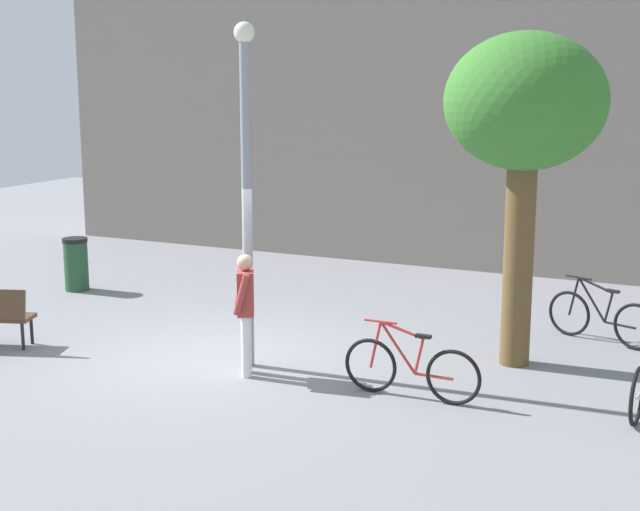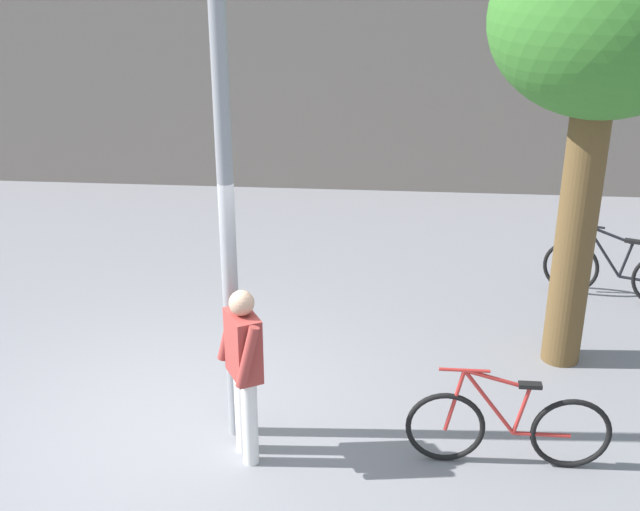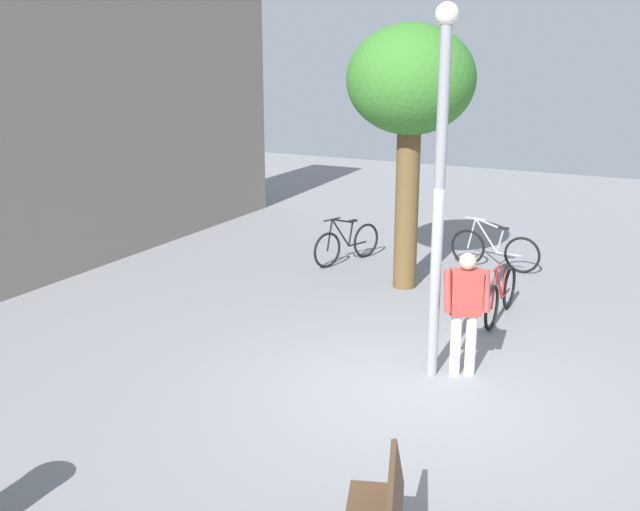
# 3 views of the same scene
# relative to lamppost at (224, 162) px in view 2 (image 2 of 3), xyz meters

# --- Properties ---
(ground_plane) EXTENTS (36.00, 36.00, 0.00)m
(ground_plane) POSITION_rel_lamppost_xyz_m (-0.50, 0.10, -2.68)
(ground_plane) COLOR gray
(building_facade) EXTENTS (17.16, 2.00, 6.27)m
(building_facade) POSITION_rel_lamppost_xyz_m (-0.50, 8.47, 0.46)
(building_facade) COLOR gray
(building_facade) RESTS_ON ground_plane
(lamppost) EXTENTS (0.28, 0.28, 4.70)m
(lamppost) POSITION_rel_lamppost_xyz_m (0.00, 0.00, 0.00)
(lamppost) COLOR gray
(lamppost) RESTS_ON ground_plane
(person_by_lamppost) EXTENTS (0.49, 0.63, 1.67)m
(person_by_lamppost) POSITION_rel_lamppost_xyz_m (0.16, -0.37, -1.71)
(person_by_lamppost) COLOR white
(person_by_lamppost) RESTS_ON ground_plane
(plaza_tree) EXTENTS (2.18, 2.18, 4.59)m
(plaza_tree) POSITION_rel_lamppost_xyz_m (3.35, 1.67, 0.87)
(plaza_tree) COLOR brown
(plaza_tree) RESTS_ON ground_plane
(bicycle_red) EXTENTS (1.81, 0.08, 0.97)m
(bicycle_red) POSITION_rel_lamppost_xyz_m (2.49, -0.28, -2.29)
(bicycle_red) COLOR black
(bicycle_red) RESTS_ON ground_plane
(bicycle_black) EXTENTS (1.72, 0.66, 0.97)m
(bicycle_black) POSITION_rel_lamppost_xyz_m (4.29, 3.27, -2.29)
(bicycle_black) COLOR black
(bicycle_black) RESTS_ON ground_plane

